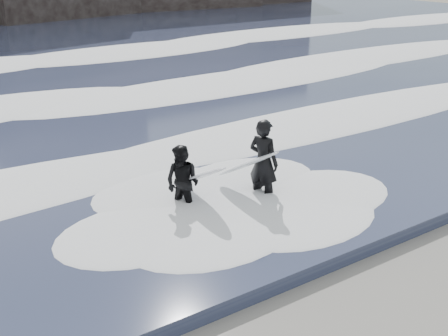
{
  "coord_description": "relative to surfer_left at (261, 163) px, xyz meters",
  "views": [
    {
      "loc": [
        -6.31,
        -3.01,
        5.35
      ],
      "look_at": [
        -0.04,
        6.18,
        1.0
      ],
      "focal_mm": 45.0,
      "sensor_mm": 36.0,
      "label": 1
    }
  ],
  "objects": [
    {
      "name": "foam_far",
      "position": [
        -0.82,
        19.01,
        -0.54
      ],
      "size": [
        60.0,
        4.8,
        0.3
      ],
      "primitive_type": "ellipsoid",
      "color": "white",
      "rests_on": "sea"
    },
    {
      "name": "surfer_right",
      "position": [
        -1.73,
        0.38,
        -0.18
      ],
      "size": [
        1.17,
        1.84,
        1.61
      ],
      "color": "black",
      "rests_on": "ground"
    },
    {
      "name": "surfer_left",
      "position": [
        0.0,
        0.0,
        0.0
      ],
      "size": [
        1.17,
        1.77,
        1.98
      ],
      "color": "black",
      "rests_on": "ground"
    },
    {
      "name": "foam_mid",
      "position": [
        -0.82,
        10.01,
        -0.57
      ],
      "size": [
        60.0,
        4.0,
        0.24
      ],
      "primitive_type": "ellipsoid",
      "color": "white",
      "rests_on": "sea"
    },
    {
      "name": "foam_near",
      "position": [
        -0.82,
        3.01,
        -0.59
      ],
      "size": [
        60.0,
        3.2,
        0.2
      ],
      "primitive_type": "ellipsoid",
      "color": "white",
      "rests_on": "sea"
    }
  ]
}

